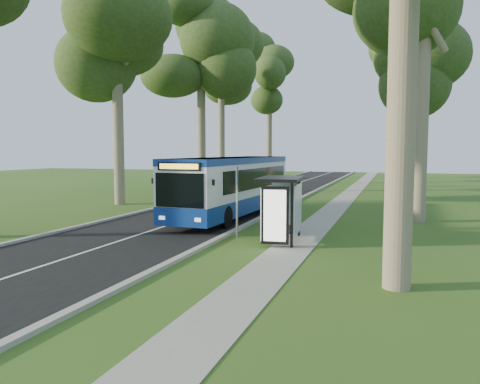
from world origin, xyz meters
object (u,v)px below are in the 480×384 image
(car_white, at_px, (229,181))
(car_silver, at_px, (235,177))
(bus, at_px, (233,186))
(bus_shelter, at_px, (282,197))
(bus_stop_sign, at_px, (237,194))
(litter_bin, at_px, (279,213))

(car_white, distance_m, car_silver, 5.78)
(bus, height_order, car_silver, bus)
(bus_shelter, height_order, car_silver, bus_shelter)
(bus_stop_sign, height_order, car_white, bus_stop_sign)
(litter_bin, height_order, car_silver, car_silver)
(litter_bin, relative_size, car_white, 0.22)
(litter_bin, distance_m, car_white, 20.22)
(bus_shelter, relative_size, car_white, 0.64)
(litter_bin, bearing_deg, bus_stop_sign, -101.30)
(bus_shelter, relative_size, car_silver, 0.64)
(bus, xyz_separation_m, bus_stop_sign, (2.14, -5.63, 0.15))
(bus_stop_sign, relative_size, car_silver, 0.61)
(litter_bin, bearing_deg, bus, 148.99)
(car_white, bearing_deg, bus, -66.55)
(litter_bin, xyz_separation_m, car_white, (-9.02, 18.10, 0.27))
(bus_stop_sign, bearing_deg, car_silver, 87.82)
(litter_bin, distance_m, car_silver, 25.88)
(bus, bearing_deg, bus_stop_sign, -66.61)
(litter_bin, relative_size, car_silver, 0.22)
(bus, relative_size, car_white, 2.53)
(bus_shelter, bearing_deg, car_silver, 107.17)
(bus_shelter, bearing_deg, litter_bin, 99.69)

